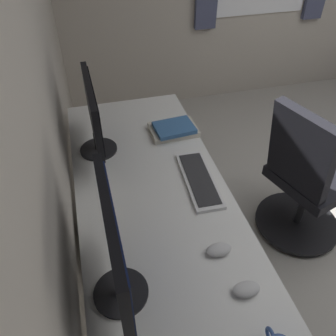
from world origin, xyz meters
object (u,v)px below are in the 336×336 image
at_px(mouse_spare, 246,289).
at_px(book_stack_near, 174,129).
at_px(drawer_pedestal, 154,257).
at_px(office_chair, 304,182).
at_px(monitor_primary, 115,251).
at_px(keyboard_main, 199,179).
at_px(monitor_secondary, 93,114).
at_px(mouse_main, 219,250).

height_order(mouse_spare, book_stack_near, book_stack_near).
xyz_separation_m(drawer_pedestal, office_chair, (0.22, -0.99, 0.11)).
height_order(monitor_primary, keyboard_main, monitor_primary).
bearing_deg(monitor_secondary, mouse_main, -153.91).
height_order(monitor_primary, mouse_main, monitor_primary).
distance_m(mouse_main, book_stack_near, 0.85).
height_order(mouse_main, book_stack_near, book_stack_near).
height_order(keyboard_main, office_chair, office_chair).
xyz_separation_m(keyboard_main, book_stack_near, (0.43, 0.01, 0.02)).
bearing_deg(book_stack_near, monitor_secondary, 97.10).
bearing_deg(office_chair, keyboard_main, 97.71).
bearing_deg(monitor_primary, office_chair, -63.39).
relative_size(monitor_secondary, keyboard_main, 1.21).
distance_m(keyboard_main, book_stack_near, 0.43).
distance_m(drawer_pedestal, monitor_secondary, 0.81).
height_order(drawer_pedestal, monitor_primary, monitor_primary).
bearing_deg(mouse_main, keyboard_main, -7.95).
distance_m(keyboard_main, mouse_main, 0.42).
bearing_deg(book_stack_near, mouse_main, 176.71).
distance_m(monitor_primary, book_stack_near, 1.06).
distance_m(drawer_pedestal, monitor_primary, 0.77).
xyz_separation_m(monitor_secondary, office_chair, (-0.28, -1.17, -0.50)).
bearing_deg(mouse_main, monitor_secondary, 26.09).
height_order(drawer_pedestal, monitor_secondary, monitor_secondary).
relative_size(keyboard_main, book_stack_near, 1.56).
xyz_separation_m(drawer_pedestal, keyboard_main, (0.12, -0.26, 0.39)).
bearing_deg(drawer_pedestal, monitor_primary, 152.47).
distance_m(monitor_secondary, keyboard_main, 0.63).
height_order(book_stack_near, office_chair, office_chair).
bearing_deg(book_stack_near, monitor_primary, 153.99).
distance_m(drawer_pedestal, book_stack_near, 0.73).
bearing_deg(office_chair, mouse_spare, 133.24).
relative_size(monitor_primary, keyboard_main, 1.22).
bearing_deg(monitor_secondary, mouse_spare, -156.67).
height_order(monitor_secondary, book_stack_near, monitor_secondary).
bearing_deg(mouse_main, office_chair, -56.56).
height_order(monitor_primary, monitor_secondary, monitor_primary).
distance_m(monitor_secondary, mouse_spare, 1.09).
height_order(monitor_primary, office_chair, monitor_primary).
bearing_deg(keyboard_main, mouse_spare, 177.71).
bearing_deg(monitor_primary, keyboard_main, -42.94).
relative_size(monitor_secondary, book_stack_near, 1.88).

